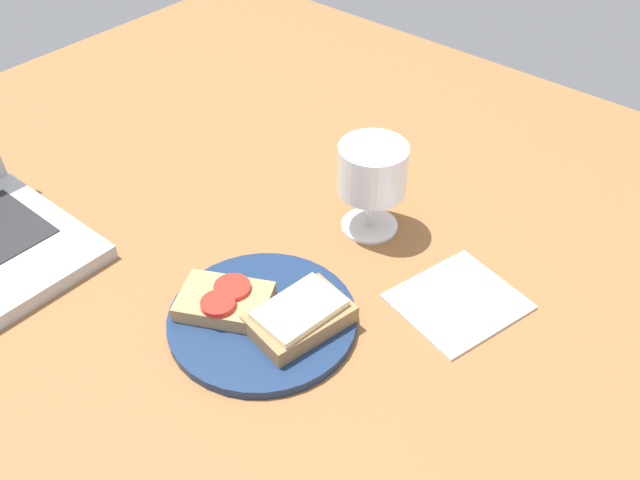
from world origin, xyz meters
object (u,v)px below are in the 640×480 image
(wine_glass, at_px, (372,173))
(plate, at_px, (262,320))
(napkin, at_px, (458,302))
(sandwich_with_tomato, at_px, (225,301))
(sandwich_with_cheese, at_px, (300,316))

(wine_glass, bearing_deg, plate, -176.53)
(wine_glass, distance_m, napkin, 0.19)
(plate, xyz_separation_m, sandwich_with_tomato, (-0.02, 0.04, 0.02))
(wine_glass, xyz_separation_m, napkin, (-0.04, -0.16, -0.08))
(wine_glass, relative_size, napkin, 0.91)
(sandwich_with_cheese, height_order, wine_glass, wine_glass)
(napkin, bearing_deg, wine_glass, 74.78)
(wine_glass, bearing_deg, sandwich_with_tomato, 173.19)
(sandwich_with_cheese, bearing_deg, sandwich_with_tomato, 113.01)
(sandwich_with_cheese, height_order, napkin, sandwich_with_cheese)
(plate, bearing_deg, wine_glass, 3.47)
(plate, relative_size, sandwich_with_cheese, 1.76)
(sandwich_with_cheese, bearing_deg, napkin, -35.56)
(plate, relative_size, sandwich_with_tomato, 1.74)
(sandwich_with_cheese, bearing_deg, wine_glass, 15.36)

